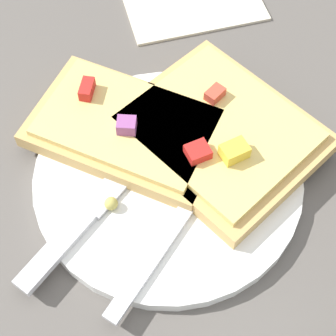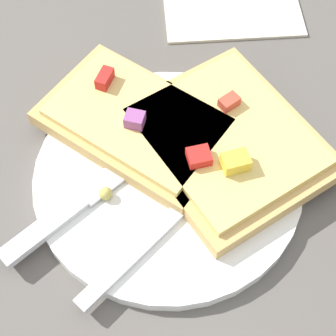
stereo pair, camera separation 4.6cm
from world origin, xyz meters
name	(u,v)px [view 2 (the right image)]	position (x,y,z in m)	size (l,w,h in m)	color
ground_plane	(168,182)	(0.00, 0.00, 0.00)	(4.00, 4.00, 0.00)	#56514C
plate	(168,178)	(0.00, 0.00, 0.01)	(0.23, 0.23, 0.01)	white
fork	(181,208)	(0.01, -0.03, 0.01)	(0.16, 0.15, 0.01)	silver
knife	(91,193)	(-0.06, -0.01, 0.01)	(0.17, 0.14, 0.01)	silver
pizza_slice_main	(226,141)	(0.05, 0.02, 0.02)	(0.20, 0.20, 0.03)	tan
pizza_slice_corner	(137,122)	(-0.02, 0.05, 0.02)	(0.19, 0.18, 0.03)	tan
crumb_scatter	(143,152)	(-0.02, 0.02, 0.02)	(0.09, 0.11, 0.01)	tan
napkin	(233,9)	(0.08, 0.20, 0.00)	(0.14, 0.08, 0.01)	beige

